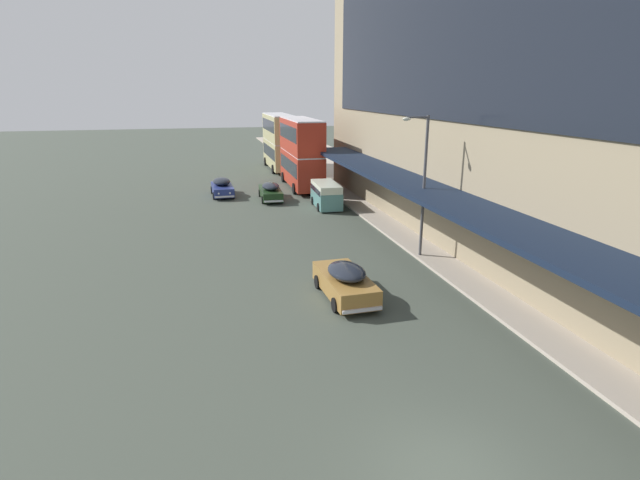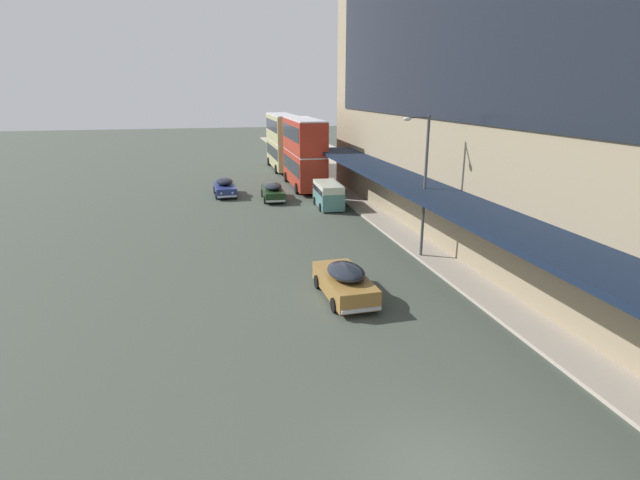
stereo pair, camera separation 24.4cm
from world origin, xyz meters
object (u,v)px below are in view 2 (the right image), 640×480
sedan_trailing_mid (225,187)px  street_lamp (423,177)px  sedan_second_near (273,191)px  sedan_second_mid (345,281)px  transit_bus_kerbside_front (282,140)px  vw_van (328,194)px  transit_bus_kerbside_rear (304,151)px

sedan_trailing_mid → street_lamp: 22.47m
sedan_trailing_mid → sedan_second_near: bearing=-34.9°
sedan_second_mid → street_lamp: (5.56, 4.46, 3.74)m
transit_bus_kerbside_front → sedan_second_mid: size_ratio=2.17×
vw_van → street_lamp: (1.83, -13.47, 3.45)m
sedan_second_mid → sedan_trailing_mid: (-4.10, 24.40, -0.03)m
transit_bus_kerbside_rear → sedan_trailing_mid: 8.41m
transit_bus_kerbside_front → street_lamp: bearing=-86.4°
sedan_second_mid → street_lamp: street_lamp is taller
sedan_trailing_mid → transit_bus_kerbside_rear: bearing=16.3°
sedan_second_mid → transit_bus_kerbside_front: bearing=85.0°
street_lamp → transit_bus_kerbside_front: bearing=93.6°
transit_bus_kerbside_front → sedan_trailing_mid: size_ratio=2.25×
sedan_trailing_mid → street_lamp: size_ratio=0.60×
vw_van → street_lamp: size_ratio=0.60×
sedan_second_mid → street_lamp: 8.05m
sedan_second_mid → vw_van: (3.72, 17.93, 0.29)m
sedan_second_near → sedan_trailing_mid: (-3.92, 2.73, 0.03)m
transit_bus_kerbside_rear → vw_van: (0.19, -8.70, -2.39)m
street_lamp → sedan_trailing_mid: bearing=115.8°
transit_bus_kerbside_front → sedan_second_mid: (-3.40, -38.58, -2.61)m
sedan_second_near → vw_van: 5.42m
transit_bus_kerbside_front → vw_van: 20.78m
transit_bus_kerbside_front → street_lamp: size_ratio=1.35×
transit_bus_kerbside_front → sedan_trailing_mid: (-7.50, -14.18, -2.64)m
transit_bus_kerbside_front → sedan_second_mid: bearing=-95.0°
vw_van → street_lamp: bearing=-82.3°
transit_bus_kerbside_front → sedan_trailing_mid: 16.26m
transit_bus_kerbside_front → transit_bus_kerbside_rear: bearing=-89.3°
sedan_second_near → street_lamp: 18.54m
sedan_trailing_mid → sedan_second_mid: bearing=-80.5°
transit_bus_kerbside_rear → sedan_second_near: 6.78m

